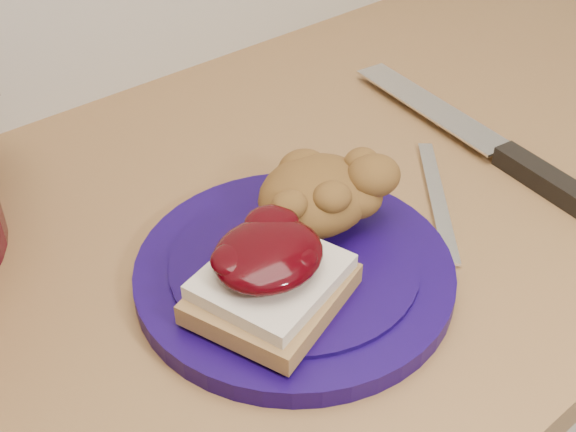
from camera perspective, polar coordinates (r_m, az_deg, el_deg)
plate at (r=0.60m, az=0.50°, el=-4.42°), size 0.31×0.31×0.02m
sandwich at (r=0.54m, az=-1.41°, el=-4.68°), size 0.14×0.13×0.06m
stuffing_mound at (r=0.61m, az=2.19°, el=1.67°), size 0.12×0.11×0.05m
chef_knife at (r=0.76m, az=17.50°, el=4.21°), size 0.08×0.35×0.02m
butter_knife at (r=0.70m, az=11.71°, el=1.38°), size 0.13×0.15×0.00m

